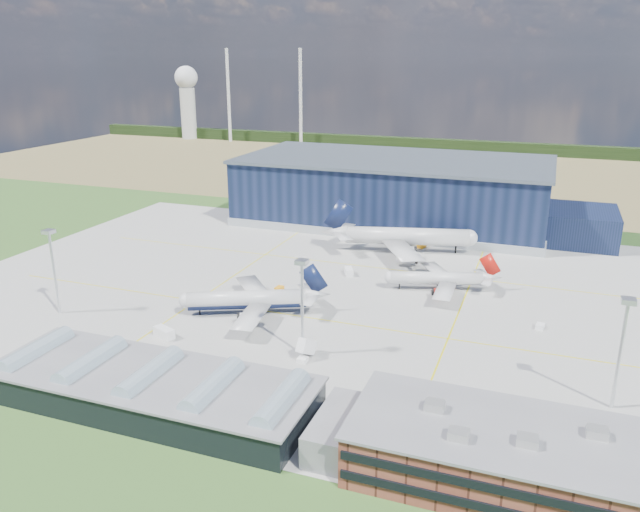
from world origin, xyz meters
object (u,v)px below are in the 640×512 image
Objects in this scene: airliner_navy at (247,290)px; gse_van_a at (164,333)px; gse_tug_b at (279,289)px; car_b at (517,438)px; gse_tug_c at (422,246)px; hangar at (400,194)px; light_mast_center at (302,292)px; ops_building at (492,453)px; light_mast_west at (52,258)px; airstair at (306,350)px; gse_van_b at (349,272)px; airliner_widebody at (407,228)px; light_mast_east at (623,336)px; gse_cart_a at (540,326)px; car_a at (276,391)px; airliner_red at (437,272)px; gse_van_c at (267,382)px.

gse_van_a is (-12.45, -20.34, -5.31)m from airliner_navy.
car_b is (70.00, -53.31, -0.02)m from gse_tug_b.
gse_van_a is 1.62× the size of gse_tug_c.
hangar is 125.07m from light_mast_center.
ops_building is 119.33m from light_mast_west.
gse_tug_b is (48.45, 35.31, -14.81)m from light_mast_west.
hangar is 27.51× the size of airstair.
car_b is (48.45, -18.00, -14.83)m from light_mast_center.
car_b is at bearing -78.86° from gse_van_b.
airliner_widebody is 15.32× the size of gse_tug_c.
light_mast_east is 89.69m from airliner_navy.
gse_cart_a is 0.81× the size of car_a.
gse_van_a is at bearing 33.56° from airliner_navy.
light_mast_east is 4.36× the size of airstair.
gse_tug_b is 1.01× the size of gse_cart_a.
airliner_widebody is at bearing -80.99° from airliner_red.
gse_tug_c is 110.25m from car_a.
ops_building reaches higher than car_a.
ops_building is 13.00× the size of gse_tug_c.
car_a is (-7.49, -110.00, -0.17)m from gse_tug_c.
gse_van_a is at bearing 161.57° from ops_building.
light_mast_center is at bearing -86.70° from hangar.
airliner_red reaches higher than car_b.
airliner_widebody reaches higher than gse_cart_a.
gse_tug_c is (8.79, 92.00, -14.66)m from light_mast_center.
airliner_navy is 19.26m from gse_tug_b.
airliner_red reaches higher than gse_tug_c.
airliner_red is 5.98× the size of gse_van_a.
gse_van_a is 1.20× the size of gse_van_b.
car_a is (8.05, -73.46, -0.50)m from gse_van_b.
light_mast_west is at bearing -164.53° from gse_van_b.
airliner_widebody is 9.45× the size of gse_van_a.
airliner_widebody is at bearing -105.47° from gse_tug_c.
gse_van_b is at bearing -125.62° from airliner_widebody.
hangar is 40.99× the size of gse_tug_c.
airliner_red is (-43.78, 52.00, -9.84)m from light_mast_east.
light_mast_east is at bearing -58.79° from gse_cart_a.
light_mast_center is (70.00, 0.00, 0.00)m from light_mast_west.
light_mast_west is at bearing -155.95° from gse_cart_a.
light_mast_west is at bearing 63.16° from gse_van_c.
car_b is (47.15, 0.00, 0.00)m from car_a.
airstair reaches higher than gse_tug_b.
light_mast_west is at bearing 165.38° from ops_building.
airliner_navy reaches higher than gse_van_a.
airstair is (8.47, -125.65, -9.93)m from hangar.
hangar is 108.29m from gse_cart_a.
light_mast_east reaches higher than gse_tug_c.
gse_van_c is (5.66, -140.80, -10.50)m from hangar.
light_mast_east is 8.01× the size of gse_tug_b.
gse_van_c is (-66.53, -16.00, -14.32)m from light_mast_east.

